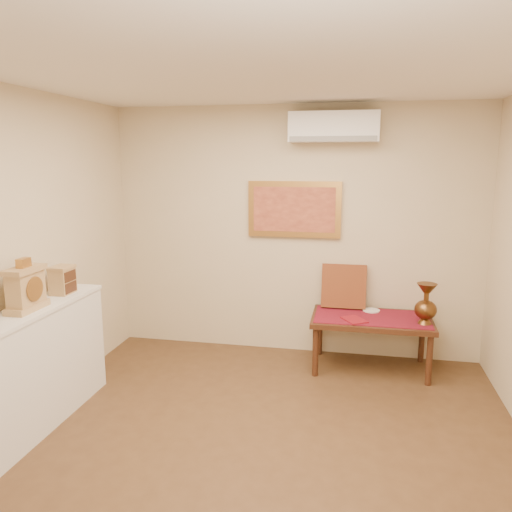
% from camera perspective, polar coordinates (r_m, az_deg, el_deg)
% --- Properties ---
extents(floor, '(4.50, 4.50, 0.00)m').
position_cam_1_polar(floor, '(3.82, -0.46, -22.79)').
color(floor, brown).
rests_on(floor, ground).
extents(ceiling, '(4.50, 4.50, 0.00)m').
position_cam_1_polar(ceiling, '(3.23, -0.54, 21.22)').
color(ceiling, white).
rests_on(ceiling, ground).
extents(wall_back, '(4.00, 0.02, 2.70)m').
position_cam_1_polar(wall_back, '(5.46, 4.39, 2.76)').
color(wall_back, beige).
rests_on(wall_back, ground).
extents(table_cloth, '(1.14, 0.59, 0.01)m').
position_cam_1_polar(table_cloth, '(5.24, 13.09, -6.80)').
color(table_cloth, maroon).
rests_on(table_cloth, low_table).
extents(brass_urn_tall, '(0.22, 0.22, 0.48)m').
position_cam_1_polar(brass_urn_tall, '(5.10, 18.87, -4.71)').
color(brass_urn_tall, brown).
rests_on(brass_urn_tall, table_cloth).
extents(plate, '(0.18, 0.18, 0.01)m').
position_cam_1_polar(plate, '(5.42, 13.03, -6.07)').
color(plate, white).
rests_on(plate, table_cloth).
extents(menu, '(0.29, 0.31, 0.01)m').
position_cam_1_polar(menu, '(5.08, 11.16, -7.16)').
color(menu, maroon).
rests_on(menu, table_cloth).
extents(cushion, '(0.47, 0.20, 0.48)m').
position_cam_1_polar(cushion, '(5.44, 10.00, -3.40)').
color(cushion, '#591411').
rests_on(cushion, table_cloth).
extents(display_ledge, '(0.37, 2.02, 0.98)m').
position_cam_1_polar(display_ledge, '(4.30, -25.64, -12.49)').
color(display_ledge, silver).
rests_on(display_ledge, floor).
extents(mantel_clock, '(0.17, 0.36, 0.41)m').
position_cam_1_polar(mantel_clock, '(4.21, -24.79, -3.37)').
color(mantel_clock, tan).
rests_on(mantel_clock, display_ledge).
extents(wooden_chest, '(0.16, 0.21, 0.24)m').
position_cam_1_polar(wooden_chest, '(4.63, -21.23, -2.55)').
color(wooden_chest, tan).
rests_on(wooden_chest, display_ledge).
extents(low_table, '(1.20, 0.70, 0.55)m').
position_cam_1_polar(low_table, '(5.26, 13.05, -7.52)').
color(low_table, '#432314').
rests_on(low_table, floor).
extents(painting, '(1.00, 0.06, 0.60)m').
position_cam_1_polar(painting, '(5.40, 4.39, 5.34)').
color(painting, '#B27C39').
rests_on(painting, wall_back).
extents(ac_unit, '(0.90, 0.25, 0.30)m').
position_cam_1_polar(ac_unit, '(5.25, 8.86, 14.36)').
color(ac_unit, white).
rests_on(ac_unit, wall_back).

